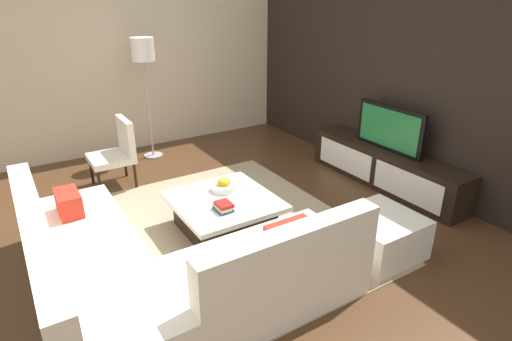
# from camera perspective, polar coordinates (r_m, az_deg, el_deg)

# --- Properties ---
(ground_plane) EXTENTS (14.00, 14.00, 0.00)m
(ground_plane) POSITION_cam_1_polar(r_m,az_deg,el_deg) (4.42, -4.82, -9.06)
(ground_plane) COLOR #4C301C
(feature_wall_back) EXTENTS (6.40, 0.12, 2.80)m
(feature_wall_back) POSITION_cam_1_polar(r_m,az_deg,el_deg) (5.58, 20.59, 11.96)
(feature_wall_back) COLOR black
(feature_wall_back) RESTS_ON ground
(side_wall_left) EXTENTS (0.12, 5.20, 2.80)m
(side_wall_left) POSITION_cam_1_polar(r_m,az_deg,el_deg) (6.87, -16.56, 14.34)
(side_wall_left) COLOR beige
(side_wall_left) RESTS_ON ground
(area_rug) EXTENTS (3.09, 2.80, 0.01)m
(area_rug) POSITION_cam_1_polar(r_m,az_deg,el_deg) (4.49, -5.42, -8.42)
(area_rug) COLOR tan
(area_rug) RESTS_ON ground
(media_console) EXTENTS (2.27, 0.43, 0.50)m
(media_console) POSITION_cam_1_polar(r_m,az_deg,el_deg) (5.67, 17.06, 0.37)
(media_console) COLOR black
(media_console) RESTS_ON ground
(television) EXTENTS (1.01, 0.06, 0.56)m
(television) POSITION_cam_1_polar(r_m,az_deg,el_deg) (5.49, 17.71, 5.48)
(television) COLOR black
(television) RESTS_ON media_console
(sectional_couch) EXTENTS (2.47, 2.39, 0.82)m
(sectional_couch) POSITION_cam_1_polar(r_m,az_deg,el_deg) (3.59, -13.60, -12.80)
(sectional_couch) COLOR silver
(sectional_couch) RESTS_ON ground
(coffee_table) EXTENTS (1.04, 1.01, 0.38)m
(coffee_table) POSITION_cam_1_polar(r_m,az_deg,el_deg) (4.43, -4.36, -5.91)
(coffee_table) COLOR black
(coffee_table) RESTS_ON ground
(accent_chair_near) EXTENTS (0.53, 0.52, 0.87)m
(accent_chair_near) POSITION_cam_1_polar(r_m,az_deg,el_deg) (5.66, -18.29, 2.77)
(accent_chair_near) COLOR black
(accent_chair_near) RESTS_ON ground
(floor_lamp) EXTENTS (0.32, 0.32, 1.76)m
(floor_lamp) POSITION_cam_1_polar(r_m,az_deg,el_deg) (6.31, -15.06, 14.65)
(floor_lamp) COLOR #A5A5AA
(floor_lamp) RESTS_ON ground
(ottoman) EXTENTS (0.70, 0.70, 0.40)m
(ottoman) POSITION_cam_1_polar(r_m,az_deg,el_deg) (4.24, 16.35, -8.35)
(ottoman) COLOR silver
(ottoman) RESTS_ON ground
(fruit_bowl) EXTENTS (0.28, 0.28, 0.14)m
(fruit_bowl) POSITION_cam_1_polar(r_m,az_deg,el_deg) (4.51, -4.40, -2.07)
(fruit_bowl) COLOR silver
(fruit_bowl) RESTS_ON coffee_table
(book_stack) EXTENTS (0.21, 0.15, 0.09)m
(book_stack) POSITION_cam_1_polar(r_m,az_deg,el_deg) (4.11, -4.48, -4.93)
(book_stack) COLOR #2D516B
(book_stack) RESTS_ON coffee_table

